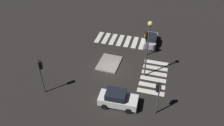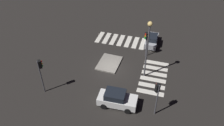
% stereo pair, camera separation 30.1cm
% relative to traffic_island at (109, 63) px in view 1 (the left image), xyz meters
% --- Properties ---
extents(ground_plane, '(80.00, 80.00, 0.00)m').
position_rel_traffic_island_xyz_m(ground_plane, '(-0.97, -0.67, -0.09)').
color(ground_plane, black).
extents(traffic_island, '(3.81, 2.93, 0.18)m').
position_rel_traffic_island_xyz_m(traffic_island, '(0.00, 0.00, 0.00)').
color(traffic_island, gray).
rests_on(traffic_island, ground).
extents(car_silver, '(3.91, 1.89, 1.69)m').
position_rel_traffic_island_xyz_m(car_silver, '(6.16, -4.80, 0.74)').
color(car_silver, '#9EA0A5').
rests_on(car_silver, ground).
extents(car_white, '(2.15, 4.36, 1.87)m').
position_rel_traffic_island_xyz_m(car_white, '(-6.71, -2.87, 0.83)').
color(car_white, silver).
rests_on(car_white, ground).
extents(traffic_light_east, '(0.53, 0.54, 3.87)m').
position_rel_traffic_island_xyz_m(traffic_light_east, '(2.98, -4.31, 2.85)').
color(traffic_light_east, '#47474C').
rests_on(traffic_light_east, ground).
extents(traffic_light_west, '(0.54, 0.53, 4.53)m').
position_rel_traffic_island_xyz_m(traffic_light_west, '(-7.00, 5.69, 3.34)').
color(traffic_light_west, '#47474C').
rests_on(traffic_light_west, ground).
extents(traffic_light_south, '(0.54, 0.53, 4.16)m').
position_rel_traffic_island_xyz_m(traffic_light_south, '(-6.72, -6.95, 3.07)').
color(traffic_light_south, '#47474C').
rests_on(traffic_light_south, ground).
extents(street_lamp, '(0.56, 0.56, 7.71)m').
position_rel_traffic_island_xyz_m(street_lamp, '(-1.12, -4.96, 5.16)').
color(street_lamp, '#47474C').
rests_on(street_lamp, ground).
extents(crosswalk_near, '(6.45, 3.20, 0.02)m').
position_rel_traffic_island_xyz_m(crosswalk_near, '(-0.97, -6.16, -0.08)').
color(crosswalk_near, silver).
rests_on(crosswalk_near, ground).
extents(crosswalk_side, '(3.20, 8.75, 0.02)m').
position_rel_traffic_island_xyz_m(crosswalk_side, '(6.02, -0.67, -0.08)').
color(crosswalk_side, silver).
rests_on(crosswalk_side, ground).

